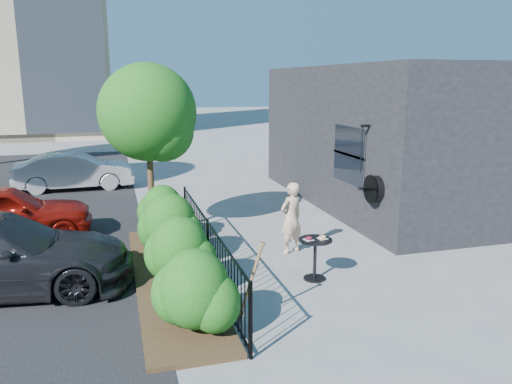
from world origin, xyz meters
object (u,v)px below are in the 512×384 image
object	(u,v)px
cafe_table	(315,252)
woman	(291,218)
car_silver	(75,171)
car_red	(1,214)
patio_tree	(151,118)
shovel	(249,288)

from	to	relation	value
cafe_table	woman	xyz separation A→B (m)	(0.08, 1.52, 0.23)
cafe_table	car_silver	distance (m)	10.66
woman	car_red	xyz separation A→B (m)	(-6.06, 2.46, -0.10)
woman	car_silver	xyz separation A→B (m)	(-4.83, 8.02, -0.13)
patio_tree	woman	bearing A→B (deg)	-35.93
woman	shovel	bearing A→B (deg)	37.06
cafe_table	car_red	xyz separation A→B (m)	(-5.97, 3.99, 0.13)
patio_tree	car_red	distance (m)	4.01
woman	car_silver	world-z (taller)	woman
shovel	car_red	world-z (taller)	car_red
patio_tree	car_silver	xyz separation A→B (m)	(-2.16, 6.08, -2.13)
woman	cafe_table	bearing A→B (deg)	64.72
cafe_table	car_silver	xyz separation A→B (m)	(-4.75, 9.54, 0.09)
patio_tree	shovel	distance (m)	5.34
patio_tree	car_silver	world-z (taller)	patio_tree
cafe_table	shovel	distance (m)	2.07
cafe_table	car_red	distance (m)	7.18
cafe_table	car_silver	bearing A→B (deg)	116.46
patio_tree	cafe_table	bearing A→B (deg)	-53.20
car_silver	shovel	bearing A→B (deg)	-165.52
patio_tree	shovel	bearing A→B (deg)	-78.36
patio_tree	car_red	bearing A→B (deg)	171.14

